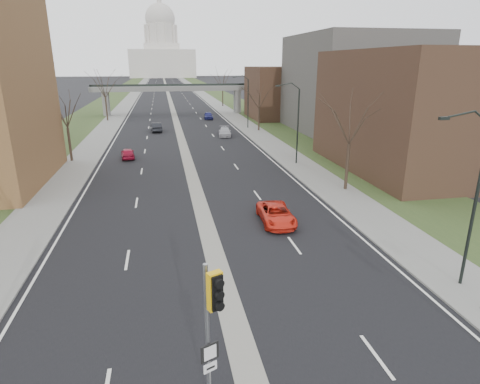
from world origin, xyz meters
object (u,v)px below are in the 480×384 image
object	(u,v)px
signal_pole_median	(212,317)
car_left_near	(128,153)
car_right_mid	(225,132)
car_right_far	(208,115)
car_right_near	(276,214)
car_left_far	(156,127)

from	to	relation	value
signal_pole_median	car_left_near	size ratio (longest dim) A/B	1.46
car_right_mid	car_right_far	xyz separation A→B (m)	(-0.25, 19.83, 0.06)
car_right_near	car_right_far	world-z (taller)	car_right_far
car_left_near	car_left_far	world-z (taller)	car_left_far
car_left_near	car_right_mid	world-z (taller)	car_right_mid
car_left_far	car_right_mid	bearing A→B (deg)	142.93
car_right_near	car_right_far	distance (m)	55.30
car_right_mid	signal_pole_median	bearing A→B (deg)	-91.87
car_right_mid	car_right_far	bearing A→B (deg)	98.05
car_left_near	car_right_far	size ratio (longest dim) A/B	0.86
signal_pole_median	car_right_mid	size ratio (longest dim) A/B	1.18
car_left_far	car_right_mid	world-z (taller)	car_left_far
car_left_far	car_right_mid	xyz separation A→B (m)	(10.40, -6.26, -0.08)
signal_pole_median	car_right_mid	xyz separation A→B (m)	(8.22, 50.80, -3.04)
car_left_far	car_right_far	world-z (taller)	car_left_far
car_left_far	car_right_near	bearing A→B (deg)	95.57
car_right_far	car_left_near	bearing A→B (deg)	-108.61
car_right_near	car_right_mid	world-z (taller)	car_right_mid
car_right_near	car_right_far	xyz separation A→B (m)	(1.59, 55.28, 0.07)
car_left_far	car_right_far	bearing A→B (deg)	-132.84
car_left_near	car_left_far	bearing A→B (deg)	-105.50
car_left_near	car_right_far	bearing A→B (deg)	-118.30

